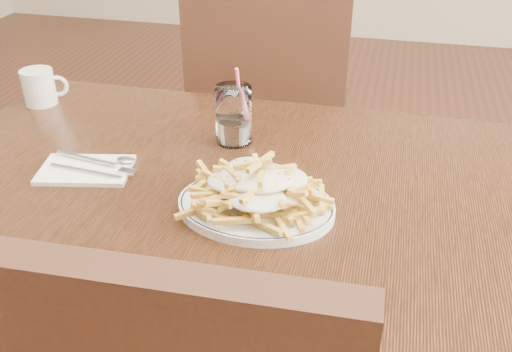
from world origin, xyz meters
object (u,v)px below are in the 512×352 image
(water_glass, at_px, (234,118))
(coffee_mug, at_px, (40,87))
(chair_far, at_px, (270,101))
(fries_plate, at_px, (256,206))
(loaded_fries, at_px, (256,183))
(table, at_px, (221,214))

(water_glass, distance_m, coffee_mug, 0.52)
(chair_far, bearing_deg, fries_plate, -79.04)
(chair_far, height_order, coffee_mug, chair_far)
(chair_far, bearing_deg, loaded_fries, -79.04)
(fries_plate, xyz_separation_m, coffee_mug, (-0.62, 0.33, 0.03))
(chair_far, bearing_deg, coffee_mug, -130.77)
(fries_plate, bearing_deg, water_glass, 113.91)
(table, relative_size, chair_far, 1.16)
(loaded_fries, distance_m, coffee_mug, 0.70)
(loaded_fries, bearing_deg, fries_plate, 153.43)
(table, xyz_separation_m, water_glass, (-0.02, 0.16, 0.13))
(loaded_fries, bearing_deg, coffee_mug, 151.98)
(table, relative_size, fries_plate, 4.07)
(coffee_mug, bearing_deg, water_glass, -9.14)
(chair_far, xyz_separation_m, coffee_mug, (-0.45, -0.53, 0.21))
(water_glass, height_order, coffee_mug, water_glass)
(fries_plate, bearing_deg, table, 137.85)
(table, xyz_separation_m, chair_far, (-0.07, 0.77, -0.09))
(table, relative_size, coffee_mug, 11.42)
(table, bearing_deg, chair_far, 95.42)
(table, xyz_separation_m, loaded_fries, (0.09, -0.08, 0.13))
(chair_far, bearing_deg, water_glass, -84.75)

